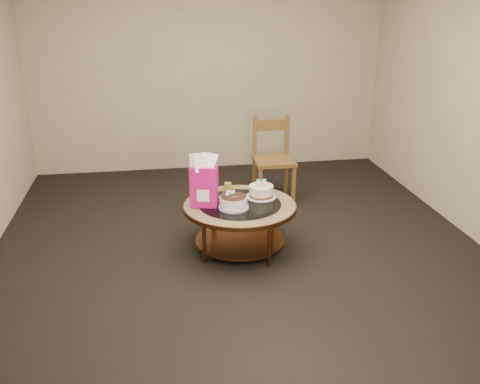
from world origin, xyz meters
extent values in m
plane|color=black|center=(0.00, 0.00, 0.00)|extent=(5.00, 5.00, 0.00)
cube|color=tan|center=(0.00, 2.50, 1.30)|extent=(4.50, 0.02, 2.60)
cube|color=tan|center=(0.00, -2.50, 1.30)|extent=(4.50, 0.02, 2.60)
cylinder|color=#5B321A|center=(0.35, 0.20, 0.21)|extent=(0.04, 0.04, 0.42)
cylinder|color=#5B321A|center=(-0.20, 0.35, 0.21)|extent=(0.04, 0.04, 0.42)
cylinder|color=#5B321A|center=(-0.35, -0.20, 0.21)|extent=(0.04, 0.04, 0.42)
cylinder|color=#5B321A|center=(0.20, -0.35, 0.21)|extent=(0.04, 0.04, 0.42)
cylinder|color=#5B321A|center=(0.00, 0.00, 0.10)|extent=(0.82, 0.82, 0.02)
cylinder|color=#5B321A|center=(0.00, 0.00, 0.43)|extent=(1.02, 1.02, 0.04)
cylinder|color=#9E8457|center=(0.00, 0.00, 0.45)|extent=(1.00, 1.00, 0.01)
cylinder|color=black|center=(0.00, 0.00, 0.45)|extent=(0.74, 0.74, 0.01)
cylinder|color=#BB96D4|center=(-0.07, -0.10, 0.47)|extent=(0.27, 0.27, 0.02)
cylinder|color=white|center=(-0.07, -0.10, 0.51)|extent=(0.24, 0.24, 0.11)
cylinder|color=black|center=(-0.07, -0.10, 0.57)|extent=(0.23, 0.23, 0.01)
sphere|color=#BB96D4|center=(-0.11, -0.05, 0.59)|extent=(0.05, 0.05, 0.05)
sphere|color=#BB96D4|center=(-0.07, -0.05, 0.59)|extent=(0.04, 0.04, 0.04)
sphere|color=#BB96D4|center=(-0.13, -0.09, 0.58)|extent=(0.04, 0.04, 0.04)
cone|color=#217C2C|center=(-0.08, -0.07, 0.57)|extent=(0.02, 0.03, 0.02)
cone|color=#217C2C|center=(-0.14, -0.06, 0.57)|extent=(0.04, 0.03, 0.02)
cone|color=#217C2C|center=(-0.05, -0.04, 0.57)|extent=(0.04, 0.03, 0.02)
cone|color=#217C2C|center=(-0.12, -0.11, 0.57)|extent=(0.04, 0.03, 0.02)
cylinder|color=white|center=(0.22, 0.12, 0.46)|extent=(0.28, 0.28, 0.01)
cylinder|color=#4D2D16|center=(0.22, 0.12, 0.48)|extent=(0.23, 0.23, 0.02)
cylinder|color=beige|center=(0.22, 0.12, 0.53)|extent=(0.22, 0.22, 0.08)
cube|color=#4FBA50|center=(0.19, 0.12, 0.60)|extent=(0.04, 0.01, 0.06)
cube|color=white|center=(0.19, 0.12, 0.60)|extent=(0.03, 0.01, 0.05)
cube|color=#3B86CA|center=(0.24, 0.12, 0.60)|extent=(0.04, 0.01, 0.06)
cube|color=white|center=(0.24, 0.12, 0.60)|extent=(0.03, 0.01, 0.05)
cube|color=#C9137A|center=(-0.32, 0.01, 0.64)|extent=(0.26, 0.19, 0.36)
cube|color=white|center=(-0.32, 0.01, 0.58)|extent=(0.14, 0.16, 0.11)
cube|color=tan|center=(-0.07, 0.31, 0.46)|extent=(0.12, 0.12, 0.01)
cylinder|color=gold|center=(-0.07, 0.31, 0.47)|extent=(0.13, 0.13, 0.01)
cylinder|color=olive|center=(-0.07, 0.31, 0.51)|extent=(0.07, 0.07, 0.07)
cylinder|color=black|center=(-0.07, 0.31, 0.55)|extent=(0.00, 0.00, 0.01)
cube|color=brown|center=(0.57, 1.17, 0.47)|extent=(0.44, 0.44, 0.04)
cube|color=brown|center=(0.38, 0.98, 0.23)|extent=(0.04, 0.04, 0.47)
cube|color=brown|center=(0.76, 0.98, 0.23)|extent=(0.04, 0.04, 0.47)
cube|color=brown|center=(0.39, 1.35, 0.23)|extent=(0.04, 0.04, 0.47)
cube|color=brown|center=(0.76, 1.35, 0.23)|extent=(0.04, 0.04, 0.47)
cube|color=brown|center=(0.39, 1.35, 0.70)|extent=(0.04, 0.04, 0.48)
cube|color=brown|center=(0.76, 1.35, 0.70)|extent=(0.04, 0.04, 0.48)
cube|color=brown|center=(0.58, 1.35, 0.83)|extent=(0.37, 0.04, 0.12)
camera|label=1|loc=(-0.71, -4.37, 2.26)|focal=40.00mm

